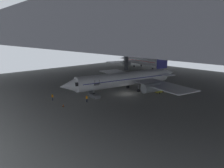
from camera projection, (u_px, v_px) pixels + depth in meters
ground_plane at (125, 94)px, 53.86m from camera, size 110.00×110.00×0.00m
hangar_structure at (158, 36)px, 59.76m from camera, size 121.00×99.00×15.45m
airplane_main at (127, 79)px, 55.48m from camera, size 35.82×36.52×11.50m
boarding_stairs at (94, 94)px, 50.56m from camera, size 4.41×2.30×4.67m
crew_worker_near_nose at (52, 97)px, 47.63m from camera, size 0.52×0.33×1.64m
crew_worker_by_stairs at (87, 98)px, 46.42m from camera, size 0.53×0.32×1.67m
airplane_distant at (140, 61)px, 100.21m from camera, size 32.73×32.05×10.46m
traffic_cone_orange at (63, 105)px, 43.60m from camera, size 0.36×0.36×0.60m
baggage_tug at (159, 91)px, 54.35m from camera, size 1.29×2.21×0.90m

